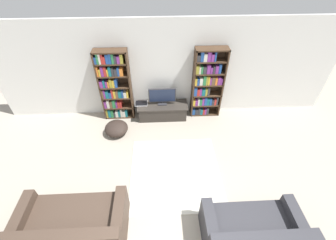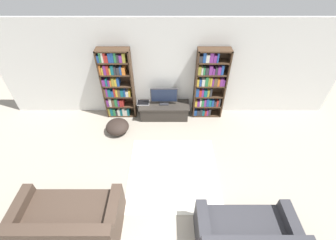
# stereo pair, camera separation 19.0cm
# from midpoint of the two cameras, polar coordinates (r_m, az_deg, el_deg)

# --- Properties ---
(wall_back) EXTENTS (8.80, 0.06, 2.60)m
(wall_back) POSITION_cam_midpoint_polar(r_m,az_deg,el_deg) (5.90, -1.11, 12.59)
(wall_back) COLOR silver
(wall_back) RESTS_ON ground_plane
(bookshelf_left) EXTENTS (0.80, 0.30, 1.95)m
(bookshelf_left) POSITION_cam_midpoint_polar(r_m,az_deg,el_deg) (6.03, -14.42, 8.44)
(bookshelf_left) COLOR #422D1E
(bookshelf_left) RESTS_ON ground_plane
(bookshelf_right) EXTENTS (0.80, 0.30, 1.95)m
(bookshelf_right) POSITION_cam_midpoint_polar(r_m,az_deg,el_deg) (6.02, 8.80, 9.10)
(bookshelf_right) COLOR #422D1E
(bookshelf_right) RESTS_ON ground_plane
(tv_stand) EXTENTS (1.37, 0.51, 0.42)m
(tv_stand) POSITION_cam_midpoint_polar(r_m,az_deg,el_deg) (6.24, -2.26, 2.35)
(tv_stand) COLOR #332D28
(tv_stand) RESTS_ON ground_plane
(television) EXTENTS (0.72, 0.16, 0.49)m
(television) POSITION_cam_midpoint_polar(r_m,az_deg,el_deg) (5.99, -2.38, 6.06)
(television) COLOR #2D2D33
(television) RESTS_ON tv_stand
(laptop) EXTENTS (0.33, 0.25, 0.03)m
(laptop) POSITION_cam_midpoint_polar(r_m,az_deg,el_deg) (6.19, -7.68, 4.20)
(laptop) COLOR silver
(laptop) RESTS_ON tv_stand
(area_rug) EXTENTS (1.94, 1.93, 0.02)m
(area_rug) POSITION_cam_midpoint_polar(r_m,az_deg,el_deg) (5.06, 0.77, -13.12)
(area_rug) COLOR beige
(area_rug) RESTS_ON ground_plane
(couch_left_sectional) EXTENTS (1.77, 0.96, 0.81)m
(couch_left_sectional) POSITION_cam_midpoint_polar(r_m,az_deg,el_deg) (4.50, -24.23, -23.48)
(couch_left_sectional) COLOR #423328
(couch_left_sectional) RESTS_ON ground_plane
(couch_right_sofa) EXTENTS (1.58, 0.83, 0.83)m
(couch_right_sofa) POSITION_cam_midpoint_polar(r_m,az_deg,el_deg) (4.32, 19.13, -25.29)
(couch_right_sofa) COLOR #2D2D33
(couch_right_sofa) RESTS_ON ground_plane
(beanbag_ottoman) EXTENTS (0.59, 0.59, 0.33)m
(beanbag_ottoman) POSITION_cam_midpoint_polar(r_m,az_deg,el_deg) (5.93, -13.87, -2.09)
(beanbag_ottoman) COLOR #2D231E
(beanbag_ottoman) RESTS_ON ground_plane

